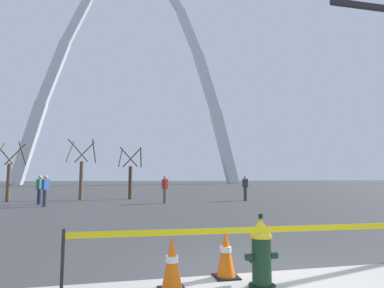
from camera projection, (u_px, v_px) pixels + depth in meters
ground_plane at (271, 280)px, 4.65m from camera, size 240.00×240.00×0.00m
fire_hydrant at (261, 253)px, 4.37m from camera, size 0.46×0.48×0.99m
caution_tape_barrier at (280, 243)px, 4.31m from camera, size 5.58×0.25×0.88m
traffic_cone_by_hydrant at (226, 253)px, 4.80m from camera, size 0.36×0.36×0.73m
traffic_cone_mid_sidewalk at (172, 263)px, 4.24m from camera, size 0.36×0.36×0.73m
monument_arch at (134, 83)px, 67.33m from camera, size 45.65×2.13×48.67m
tree_far_left at (9, 175)px, 19.56m from camera, size 1.69×1.70×3.64m
tree_left_mid at (81, 173)px, 21.35m from camera, size 1.84×1.85×3.99m
tree_center_left at (130, 176)px, 21.87m from camera, size 1.63×1.64×3.51m
pedestrian_walking_left at (40, 189)px, 17.58m from camera, size 0.31×0.39×1.59m
pedestrian_standing_center at (165, 189)px, 18.29m from camera, size 0.33×0.39×1.59m
pedestrian_walking_right at (245, 188)px, 20.34m from camera, size 0.28×0.38×1.59m
pedestrian_near_trees at (45, 190)px, 16.34m from camera, size 0.36×0.39×1.59m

